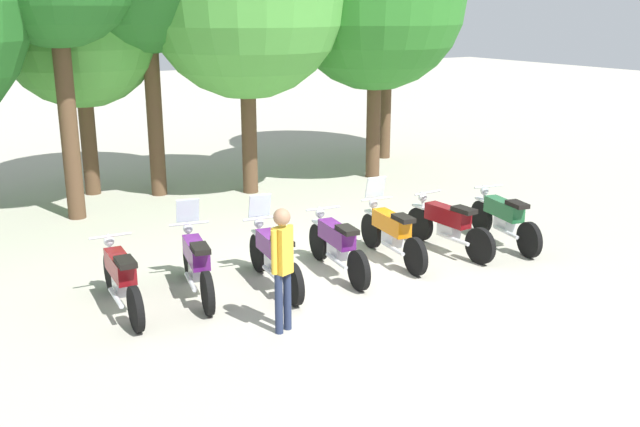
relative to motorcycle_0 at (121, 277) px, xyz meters
name	(u,v)px	position (x,y,z in m)	size (l,w,h in m)	color
ground_plane	(336,272)	(3.48, -0.32, -0.50)	(80.00, 80.00, 0.00)	#ADA899
motorcycle_0	(121,277)	(0.00, 0.00, 0.00)	(0.62, 2.19, 0.99)	black
motorcycle_1	(196,262)	(1.17, 0.01, 0.01)	(0.75, 2.16, 1.37)	black
motorcycle_2	(274,255)	(2.32, -0.32, 0.01)	(0.66, 2.19, 1.37)	black
motorcycle_3	(337,244)	(3.48, -0.35, 0.00)	(0.67, 2.18, 0.99)	black
motorcycle_4	(391,231)	(4.64, -0.29, 0.01)	(0.67, 2.18, 1.37)	black
motorcycle_5	(448,224)	(5.79, -0.45, 0.00)	(0.62, 2.19, 0.99)	black
motorcycle_6	(504,218)	(6.96, -0.67, 0.00)	(0.75, 2.17, 0.99)	black
person_0	(282,260)	(1.66, -1.85, 0.52)	(0.40, 0.29, 1.74)	#232D4C
tree_2	(78,26)	(1.39, 7.13, 3.36)	(3.68, 3.68, 5.72)	brown
tree_5	(376,0)	(8.10, 5.12, 3.92)	(4.40, 4.40, 6.64)	brown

